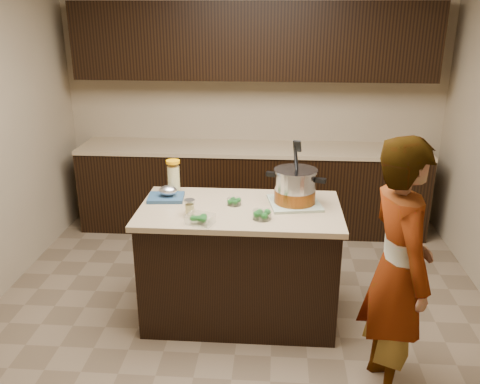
% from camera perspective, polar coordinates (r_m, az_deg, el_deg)
% --- Properties ---
extents(ground_plane, '(4.00, 4.00, 0.00)m').
position_cam_1_polar(ground_plane, '(4.10, 0.00, -13.52)').
color(ground_plane, brown).
rests_on(ground_plane, ground).
extents(room_shell, '(4.04, 4.04, 2.72)m').
position_cam_1_polar(room_shell, '(3.46, 0.00, 10.88)').
color(room_shell, tan).
rests_on(room_shell, ground).
extents(back_cabinets, '(3.60, 0.63, 2.33)m').
position_cam_1_polar(back_cabinets, '(5.32, 1.38, 5.62)').
color(back_cabinets, black).
rests_on(back_cabinets, ground).
extents(island, '(1.46, 0.81, 0.90)m').
position_cam_1_polar(island, '(3.87, 0.00, -7.93)').
color(island, black).
rests_on(island, ground).
extents(dish_towel, '(0.42, 0.42, 0.02)m').
position_cam_1_polar(dish_towel, '(3.75, 6.14, -1.25)').
color(dish_towel, '#57764F').
rests_on(dish_towel, island).
extents(stock_pot, '(0.43, 0.40, 0.45)m').
position_cam_1_polar(stock_pot, '(3.71, 6.20, 0.41)').
color(stock_pot, '#B7B7BC').
rests_on(stock_pot, dish_towel).
extents(lemonade_pitcher, '(0.12, 0.12, 0.26)m').
position_cam_1_polar(lemonade_pitcher, '(3.97, -7.46, 1.58)').
color(lemonade_pitcher, '#D2C780').
rests_on(lemonade_pitcher, island).
extents(mason_jar, '(0.08, 0.08, 0.12)m').
position_cam_1_polar(mason_jar, '(3.54, -5.66, -1.77)').
color(mason_jar, '#D2C780').
rests_on(mason_jar, island).
extents(broccoli_tub_left, '(0.11, 0.11, 0.05)m').
position_cam_1_polar(broccoli_tub_left, '(3.72, -0.66, -1.12)').
color(broccoli_tub_left, silver).
rests_on(broccoli_tub_left, island).
extents(broccoli_tub_right, '(0.15, 0.15, 0.06)m').
position_cam_1_polar(broccoli_tub_right, '(3.48, 2.48, -2.61)').
color(broccoli_tub_right, silver).
rests_on(broccoli_tub_right, island).
extents(broccoli_tub_rect, '(0.21, 0.18, 0.06)m').
position_cam_1_polar(broccoli_tub_rect, '(3.41, -4.51, -3.09)').
color(broccoli_tub_rect, silver).
rests_on(broccoli_tub_rect, island).
extents(blue_tray, '(0.28, 0.24, 0.10)m').
position_cam_1_polar(blue_tray, '(3.86, -8.21, -0.32)').
color(blue_tray, navy).
rests_on(blue_tray, island).
extents(person, '(0.49, 0.65, 1.63)m').
position_cam_1_polar(person, '(3.14, 17.31, -8.45)').
color(person, gray).
rests_on(person, ground).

